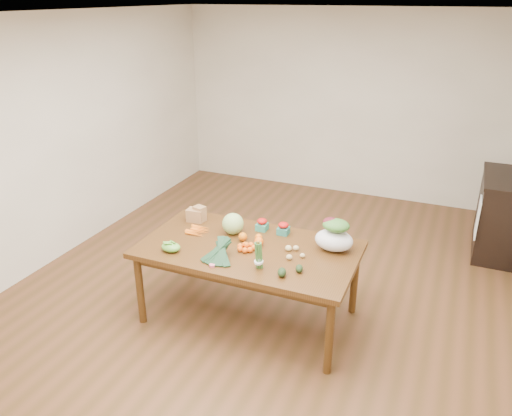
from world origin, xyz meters
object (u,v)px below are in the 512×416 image
at_px(kale_bunch, 217,253).
at_px(asparagus_bundle, 259,255).
at_px(salad_bag, 334,236).
at_px(dining_table, 249,282).
at_px(cabbage, 233,224).
at_px(paper_bag, 196,214).
at_px(mandarin_cluster, 246,246).
at_px(cabinet, 501,215).

height_order(kale_bunch, asparagus_bundle, asparagus_bundle).
bearing_deg(salad_bag, asparagus_bundle, -130.44).
relative_size(dining_table, cabbage, 9.54).
xyz_separation_m(dining_table, paper_bag, (-0.72, 0.31, 0.45)).
bearing_deg(paper_bag, salad_bag, -2.27).
height_order(mandarin_cluster, kale_bunch, kale_bunch).
bearing_deg(asparagus_bundle, dining_table, 125.63).
relative_size(kale_bunch, salad_bag, 1.17).
xyz_separation_m(dining_table, cabinet, (2.18, 2.38, 0.10)).
bearing_deg(asparagus_bundle, salad_bag, 49.17).
bearing_deg(kale_bunch, paper_bag, 131.27).
relative_size(dining_table, asparagus_bundle, 7.79).
relative_size(dining_table, mandarin_cluster, 10.82).
distance_m(paper_bag, kale_bunch, 0.87).
xyz_separation_m(mandarin_cluster, salad_bag, (0.71, 0.31, 0.09)).
xyz_separation_m(cabinet, paper_bag, (-2.90, -2.07, 0.36)).
relative_size(dining_table, cabinet, 1.91).
relative_size(cabinet, cabbage, 4.99).
height_order(cabbage, mandarin_cluster, cabbage).
height_order(paper_bag, mandarin_cluster, paper_bag).
bearing_deg(mandarin_cluster, cabbage, 134.43).
height_order(dining_table, kale_bunch, kale_bunch).
relative_size(dining_table, paper_bag, 8.89).
xyz_separation_m(cabbage, salad_bag, (0.97, 0.05, 0.03)).
height_order(kale_bunch, salad_bag, salad_bag).
distance_m(dining_table, paper_bag, 0.90).
relative_size(paper_bag, kale_bunch, 0.55).
relative_size(paper_bag, mandarin_cluster, 1.22).
relative_size(paper_bag, asparagus_bundle, 0.88).
bearing_deg(dining_table, mandarin_cluster, -85.29).
distance_m(dining_table, cabbage, 0.57).
distance_m(cabbage, salad_bag, 0.97).
bearing_deg(mandarin_cluster, kale_bunch, -118.03).
distance_m(cabinet, salad_bag, 2.62).
relative_size(cabbage, kale_bunch, 0.51).
relative_size(cabbage, salad_bag, 0.60).
xyz_separation_m(asparagus_bundle, salad_bag, (0.48, 0.57, 0.01)).
xyz_separation_m(cabinet, cabbage, (-2.43, -2.19, 0.38)).
xyz_separation_m(paper_bag, kale_bunch, (0.58, -0.65, 0.00)).
bearing_deg(asparagus_bundle, mandarin_cluster, 131.32).
height_order(dining_table, mandarin_cluster, mandarin_cluster).
distance_m(mandarin_cluster, kale_bunch, 0.31).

